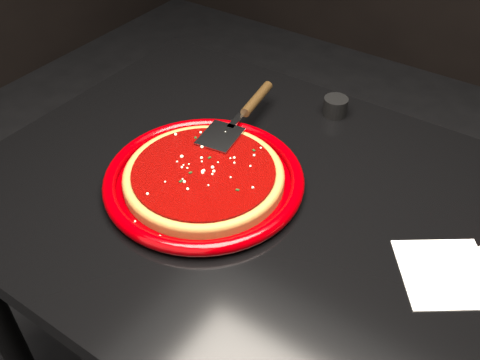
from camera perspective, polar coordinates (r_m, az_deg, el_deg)
name	(u,v)px	position (r m, az deg, el deg)	size (l,w,h in m)	color
table	(282,331)	(1.24, 4.52, -15.77)	(1.20, 0.80, 0.75)	black
plate	(204,179)	(0.99, -3.86, 0.08)	(0.37, 0.37, 0.03)	#6E0002
pizza_crust	(204,178)	(0.99, -3.87, 0.26)	(0.30, 0.30, 0.01)	brown
pizza_crust_rim	(204,174)	(0.98, -3.89, 0.59)	(0.30, 0.30, 0.02)	brown
pizza_sauce	(204,172)	(0.98, -3.90, 0.83)	(0.26, 0.26, 0.01)	#6F0201
parmesan_dusting	(203,169)	(0.97, -3.92, 1.16)	(0.25, 0.25, 0.01)	beige
basil_flecks	(203,170)	(0.97, -3.92, 1.12)	(0.23, 0.23, 0.00)	black
pizza_server	(241,115)	(1.10, 0.09, 6.94)	(0.08, 0.30, 0.02)	#AFB1B6
napkin_a	(445,273)	(0.91, 21.07, -9.26)	(0.14, 0.14, 0.00)	silver
ramekin	(335,106)	(1.19, 10.13, 7.73)	(0.05, 0.05, 0.04)	black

